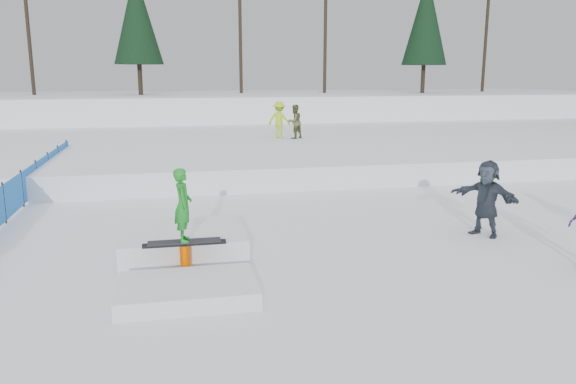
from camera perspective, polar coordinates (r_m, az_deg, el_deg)
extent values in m
plane|color=white|center=(11.63, -0.39, -7.45)|extent=(120.00, 120.00, 0.00)
cube|color=white|center=(40.89, -8.86, 8.16)|extent=(60.00, 14.00, 2.40)
cube|color=white|center=(27.05, -7.16, 4.58)|extent=(50.00, 18.00, 0.80)
cube|color=blue|center=(18.18, -25.39, 0.32)|extent=(0.03, 16.00, 0.95)
cylinder|color=black|center=(16.38, -26.89, -1.00)|extent=(0.05, 0.05, 1.10)
cylinder|color=black|center=(18.18, -25.39, 0.32)|extent=(0.05, 0.05, 1.10)
cylinder|color=black|center=(20.00, -24.16, 1.41)|extent=(0.05, 0.05, 1.10)
cylinder|color=black|center=(21.83, -23.14, 2.31)|extent=(0.05, 0.05, 1.10)
cylinder|color=black|center=(23.68, -22.28, 3.07)|extent=(0.05, 0.05, 1.10)
cylinder|color=black|center=(25.53, -21.54, 3.72)|extent=(0.05, 0.05, 1.10)
cylinder|color=black|center=(41.83, -24.99, 15.81)|extent=(0.24, 0.24, 10.00)
cylinder|color=black|center=(39.29, -14.79, 10.97)|extent=(0.30, 0.30, 2.00)
cone|color=black|center=(39.44, -15.11, 16.75)|extent=(3.20, 3.20, 5.95)
cylinder|color=black|center=(41.69, -4.88, 16.52)|extent=(0.24, 0.24, 9.50)
cylinder|color=black|center=(41.84, 3.80, 15.49)|extent=(0.24, 0.24, 8.00)
cylinder|color=black|center=(42.79, 13.54, 11.09)|extent=(0.30, 0.30, 2.00)
cone|color=black|center=(42.95, 13.83, 16.63)|extent=(3.20, 3.20, 6.30)
cylinder|color=black|center=(47.52, 19.56, 15.95)|extent=(0.24, 0.24, 10.50)
imported|color=#4F4E2A|center=(26.71, 0.68, 7.16)|extent=(0.97, 0.91, 1.59)
imported|color=#AED71B|center=(26.94, -0.89, 7.34)|extent=(1.29, 1.10, 1.73)
imported|color=#2B3440|center=(14.28, 19.51, -0.60)|extent=(1.37, 1.74, 1.85)
cube|color=white|center=(12.44, -10.57, -5.03)|extent=(2.60, 2.20, 0.54)
cube|color=white|center=(10.12, -10.17, -9.78)|extent=(2.40, 1.60, 0.30)
cylinder|color=#FD6700|center=(11.28, -10.35, -8.10)|extent=(0.44, 0.44, 0.06)
cylinder|color=#FD6700|center=(11.19, -10.40, -6.81)|extent=(0.20, 0.20, 0.60)
cube|color=black|center=(11.09, -10.47, -5.19)|extent=(1.60, 0.16, 0.06)
cube|color=black|center=(11.08, -10.48, -4.97)|extent=(1.40, 0.28, 0.03)
imported|color=#178A20|center=(10.89, -10.62, -1.31)|extent=(0.34, 0.52, 1.42)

